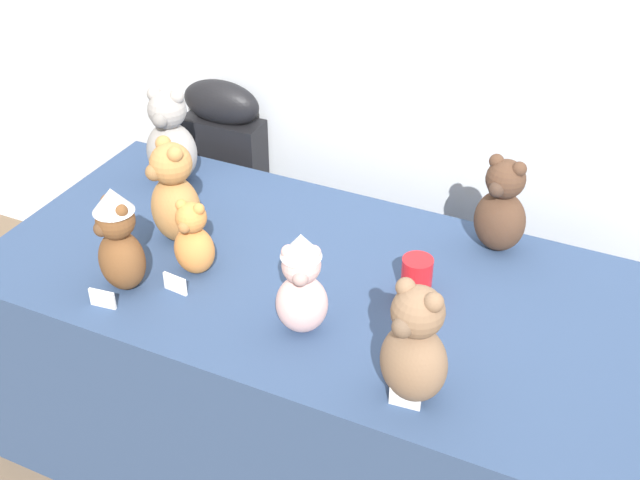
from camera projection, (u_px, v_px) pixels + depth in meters
name	position (u px, v px, depth m)	size (l,w,h in m)	color
display_table	(320.00, 373.00, 2.37)	(1.81, 0.87, 0.70)	navy
instrument_case	(228.00, 199.00, 2.94)	(0.28, 0.13, 0.92)	black
teddy_bear_caramel	(174.00, 195.00, 2.24)	(0.20, 0.20, 0.31)	#B27A42
teddy_bear_mocha	(415.00, 347.00, 1.73)	(0.19, 0.17, 0.30)	#7F6047
teddy_bear_ash	(170.00, 139.00, 2.51)	(0.18, 0.16, 0.31)	gray
teddy_bear_cocoa	(501.00, 208.00, 2.21)	(0.17, 0.15, 0.28)	#4C3323
teddy_bear_ginger	(193.00, 240.00, 2.13)	(0.12, 0.10, 0.22)	#D17F3D
teddy_bear_blush	(302.00, 285.00, 1.92)	(0.16, 0.15, 0.28)	beige
teddy_bear_chestnut	(120.00, 240.00, 2.06)	(0.17, 0.16, 0.30)	brown
party_cup_red	(417.00, 277.00, 2.08)	(0.08, 0.08, 0.11)	red
name_card_front_left	(175.00, 284.00, 2.10)	(0.07, 0.01, 0.05)	white
name_card_front_middle	(102.00, 299.00, 2.05)	(0.07, 0.01, 0.05)	white
name_card_front_right	(405.00, 398.00, 1.77)	(0.07, 0.01, 0.05)	white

